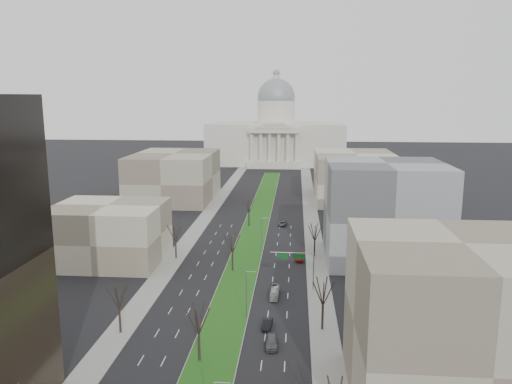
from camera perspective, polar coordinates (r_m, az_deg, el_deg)
The scene contains 25 objects.
ground at distance 154.58m, azimuth -0.07°, elevation -4.00°, with size 600.00×600.00×0.00m, color black.
median at distance 153.58m, azimuth -0.10°, elevation -4.06°, with size 8.00×222.03×0.20m.
sidewalk_left at distance 133.44m, azimuth -8.52°, elevation -6.52°, with size 5.00×330.00×0.15m, color gray.
sidewalk_right at distance 130.19m, azimuth 6.77°, elevation -6.92°, with size 5.00×330.00×0.15m, color gray.
capitol at distance 299.63m, azimuth 2.28°, elevation 6.41°, with size 80.00×46.00×55.00m.
building_beige_left at distance 126.84m, azimuth -16.50°, elevation -4.52°, with size 26.00×22.00×14.00m, color gray.
building_tan_right at distance 70.46m, azimuth 22.00°, elevation -14.03°, with size 26.00×24.00×22.00m, color gray.
building_grey_right at distance 125.92m, azimuth 14.47°, elevation -2.18°, with size 28.00×26.00×24.00m, color #5B5D60.
building_far_left at distance 197.11m, azimuth -9.31°, elevation 1.78°, with size 30.00×40.00×18.00m, color gray.
building_far_right at distance 197.62m, azimuth 11.19°, elevation 1.74°, with size 30.00×40.00×18.00m, color gray.
tree_left_mid at distance 88.60m, azimuth -15.44°, elevation -11.21°, with size 5.40×5.40×9.72m.
tree_left_far at distance 124.94m, azimuth -9.20°, elevation -4.51°, with size 5.28×5.28×9.50m.
tree_right_mid at distance 87.35m, azimuth 7.69°, elevation -11.12°, with size 5.52×5.52×9.94m.
tree_right_far at distance 125.46m, azimuth 6.75°, elevation -4.53°, with size 5.04×5.04×9.07m.
tree_median_a at distance 77.59m, azimuth -6.59°, elevation -14.15°, with size 5.40×5.40×9.72m.
tree_median_b at distance 114.59m, azimuth -2.72°, elevation -5.72°, with size 5.40×5.40×9.72m.
tree_median_c at distance 153.10m, azimuth -0.82°, elevation -1.45°, with size 5.40×5.40×9.72m.
streetlamp_median_b at distance 91.26m, azimuth -1.08°, elevation -11.62°, with size 1.90×0.20×9.16m.
streetlamp_median_c at distance 128.99m, azimuth 0.69°, elevation -4.82°, with size 1.90×0.20×9.16m.
mast_arm_signs at distance 104.48m, azimuth 5.11°, elevation -7.93°, with size 9.12×0.24×8.09m.
car_grey_near at distance 83.98m, azimuth 1.81°, elevation -16.69°, with size 2.03×5.06×1.72m, color #4A4C51.
car_black at distance 89.89m, azimuth 1.32°, elevation -14.85°, with size 1.49×4.27×1.41m, color black.
car_red at distance 124.07m, azimuth 5.01°, elevation -7.47°, with size 2.04×5.02×1.46m, color maroon.
car_grey_far at distance 155.98m, azimuth 3.05°, elevation -3.63°, with size 2.15×4.66×1.29m, color #414448.
box_van at distance 102.46m, azimuth 2.16°, elevation -11.39°, with size 1.51×6.45×1.80m, color silver.
Camera 1 is at (12.24, -28.88, 39.77)m, focal length 35.00 mm.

